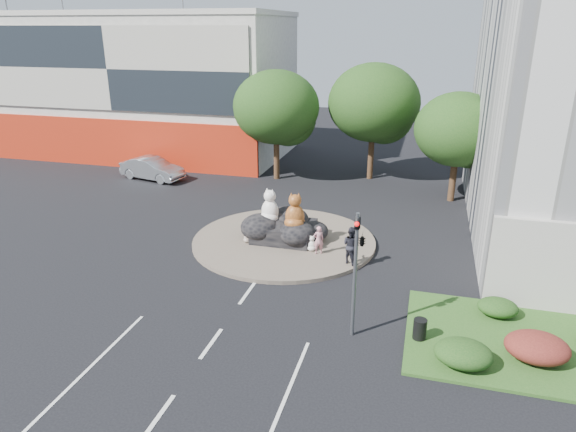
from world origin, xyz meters
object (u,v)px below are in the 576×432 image
kitten_calico (247,235)px  pedestrian_pink (319,240)px  parked_car (152,169)px  cat_tabby (295,210)px  kitten_white (312,243)px  litter_bin (420,329)px  pedestrian_dark (351,245)px  cat_white (270,205)px

kitten_calico → pedestrian_pink: size_ratio=0.53×
kitten_calico → parked_car: (-11.44, 10.17, 0.25)m
cat_tabby → kitten_white: cat_tabby is taller
litter_bin → kitten_calico: bearing=143.8°
pedestrian_pink → pedestrian_dark: (1.77, -0.69, 0.20)m
cat_tabby → litter_bin: cat_tabby is taller
pedestrian_pink → litter_bin: bearing=105.0°
cat_tabby → kitten_white: (1.08, -0.63, -1.46)m
cat_tabby → pedestrian_pink: (1.50, -0.94, -1.13)m
kitten_calico → pedestrian_dark: (5.78, -1.13, 0.55)m
cat_white → kitten_white: (2.60, -1.10, -1.45)m
cat_tabby → pedestrian_dark: 3.77m
pedestrian_pink → litter_bin: 8.28m
pedestrian_dark → parked_car: bearing=-0.6°
kitten_white → cat_white: bearing=137.0°
kitten_white → litter_bin: bearing=-69.7°
kitten_calico → pedestrian_dark: size_ratio=0.42×
cat_white → litter_bin: (8.29, -7.76, -1.54)m
pedestrian_dark → cat_white: bearing=9.1°
pedestrian_pink → litter_bin: pedestrian_pink is taller
cat_white → cat_tabby: bearing=7.2°
cat_white → cat_tabby: size_ratio=0.98×
cat_tabby → parked_car: 17.02m
litter_bin → cat_tabby: bearing=132.8°
cat_white → kitten_calico: bearing=-111.8°
kitten_white → parked_car: (-15.03, 10.30, 0.24)m
pedestrian_pink → cat_white: bearing=-49.5°
cat_tabby → litter_bin: (6.77, -7.30, -1.56)m
cat_tabby → parked_car: (-13.95, 9.67, -1.23)m
kitten_calico → pedestrian_dark: bearing=0.7°
cat_white → kitten_white: size_ratio=2.31×
cat_white → parked_car: 15.52m
kitten_white → litter_bin: 8.77m
cat_tabby → pedestrian_pink: size_ratio=1.31×
cat_tabby → pedestrian_dark: (3.27, -1.63, -0.93)m
pedestrian_dark → litter_bin: size_ratio=2.37×
cat_tabby → parked_car: size_ratio=0.38×
pedestrian_pink → pedestrian_dark: 1.91m
kitten_calico → cat_white: bearing=55.9°
cat_white → parked_car: size_ratio=0.37×
kitten_calico → pedestrian_dark: 5.92m
cat_white → parked_car: bearing=167.5°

